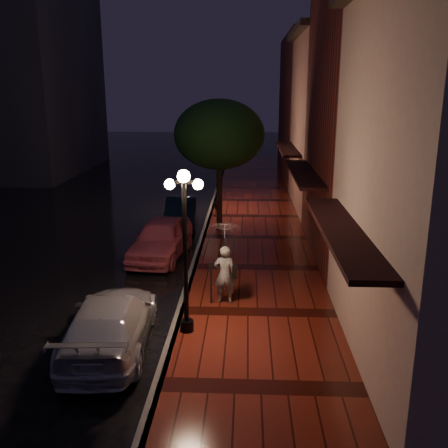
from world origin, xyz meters
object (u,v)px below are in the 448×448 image
at_px(streetlamp_near, 185,243).
at_px(woman_with_umbrella, 225,250).
at_px(pink_car, 161,238).
at_px(navy_car, 181,212).
at_px(parking_meter, 211,278).
at_px(street_tree, 219,137).
at_px(silver_car, 110,322).
at_px(streetlamp_far, 218,163).

height_order(streetlamp_near, woman_with_umbrella, streetlamp_near).
xyz_separation_m(pink_car, navy_car, (0.19, 4.62, -0.08)).
height_order(streetlamp_near, parking_meter, streetlamp_near).
height_order(street_tree, pink_car, street_tree).
bearing_deg(navy_car, silver_car, -95.64).
bearing_deg(silver_car, navy_car, -95.21).
height_order(streetlamp_far, pink_car, streetlamp_far).
height_order(streetlamp_far, parking_meter, streetlamp_far).
bearing_deg(silver_car, streetlamp_near, -162.53).
distance_m(pink_car, silver_car, 7.08).
distance_m(streetlamp_near, silver_car, 2.74).
relative_size(pink_car, navy_car, 1.09).
bearing_deg(street_tree, parking_meter, -88.36).
distance_m(navy_car, woman_with_umbrella, 9.49).
bearing_deg(pink_car, woman_with_umbrella, -52.74).
xyz_separation_m(street_tree, parking_meter, (0.26, -9.18, -3.31)).
bearing_deg(woman_with_umbrella, parking_meter, 14.44).
xyz_separation_m(streetlamp_far, woman_with_umbrella, (0.92, -12.11, -0.81)).
distance_m(navy_car, silver_car, 11.71).
xyz_separation_m(streetlamp_near, streetlamp_far, (0.00, 14.00, 0.00)).
distance_m(streetlamp_near, streetlamp_far, 14.00).
xyz_separation_m(streetlamp_far, parking_meter, (0.52, -12.19, -1.66)).
height_order(silver_car, woman_with_umbrella, woman_with_umbrella).
relative_size(streetlamp_near, woman_with_umbrella, 1.74).
xyz_separation_m(navy_car, parking_meter, (2.09, -9.18, 0.25)).
relative_size(streetlamp_near, street_tree, 0.74).
distance_m(street_tree, navy_car, 4.00).
relative_size(woman_with_umbrella, parking_meter, 1.91).
bearing_deg(parking_meter, streetlamp_far, 90.29).
bearing_deg(pink_car, street_tree, 72.76).
distance_m(streetlamp_near, woman_with_umbrella, 2.26).
relative_size(streetlamp_near, parking_meter, 3.32).
bearing_deg(streetlamp_far, silver_car, -97.12).
bearing_deg(street_tree, streetlamp_near, -91.35).
bearing_deg(streetlamp_near, woman_with_umbrella, 64.03).
relative_size(navy_car, woman_with_umbrella, 1.67).
relative_size(street_tree, silver_car, 1.20).
height_order(pink_car, parking_meter, pink_car).
distance_m(pink_car, navy_car, 4.62).
bearing_deg(pink_car, streetlamp_far, 83.35).
distance_m(street_tree, silver_car, 12.41).
relative_size(streetlamp_near, silver_car, 0.89).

